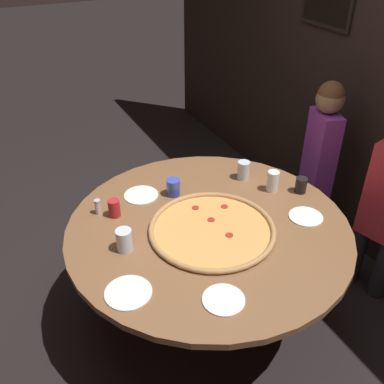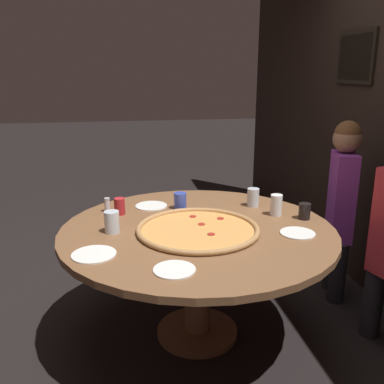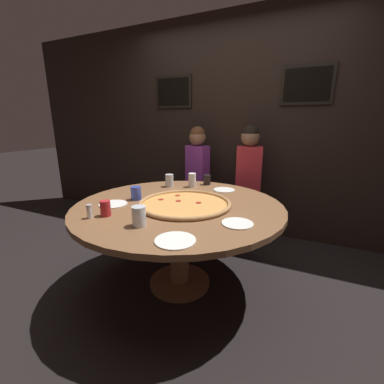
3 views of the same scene
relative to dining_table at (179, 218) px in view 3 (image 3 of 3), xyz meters
The scene contains 17 objects.
ground_plane 0.62m from the dining_table, ahead, with size 24.00×24.00×0.00m, color black.
back_wall 1.59m from the dining_table, 90.00° to the left, with size 6.40×0.08×2.60m.
dining_table is the anchor object (origin of this frame).
giant_pizza 0.15m from the dining_table, ahead, with size 0.73×0.73×0.03m.
drink_cup_near_right 0.60m from the dining_table, 103.97° to the left, with size 0.08×0.08×0.14m, color white.
drink_cup_centre_back 0.72m from the dining_table, 93.00° to the left, with size 0.08×0.08×0.10m, color black.
drink_cup_beside_pizza 0.59m from the dining_table, 125.85° to the right, with size 0.07×0.07×0.11m, color #B22328.
drink_cup_front_edge 0.54m from the dining_table, 91.38° to the right, with size 0.09×0.09×0.13m, color silver.
drink_cup_far_left 0.61m from the dining_table, 127.24° to the left, with size 0.08×0.08×0.13m, color silver.
drink_cup_by_shaker 0.42m from the dining_table, behind, with size 0.09×0.09×0.11m, color #384CB7.
white_plate_left_side 0.60m from the dining_table, 21.71° to the right, with size 0.20×0.20×0.01m, color white.
white_plate_near_front 0.68m from the dining_table, 63.78° to the right, with size 0.23×0.23×0.01m, color white.
white_plate_right_side 0.60m from the dining_table, 70.18° to the left, with size 0.20×0.20×0.01m, color white.
white_plate_far_back 0.54m from the dining_table, 152.37° to the right, with size 0.22×0.22×0.01m, color white.
condiment_shaker 0.69m from the dining_table, 126.34° to the right, with size 0.04×0.04×0.10m.
diner_far_right 1.18m from the dining_table, 106.56° to the left, with size 0.35×0.22×1.32m.
diner_far_left 1.18m from the dining_table, 75.32° to the left, with size 0.35×0.21×1.34m.
Camera 3 is at (0.93, -1.74, 1.38)m, focal length 24.00 mm.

